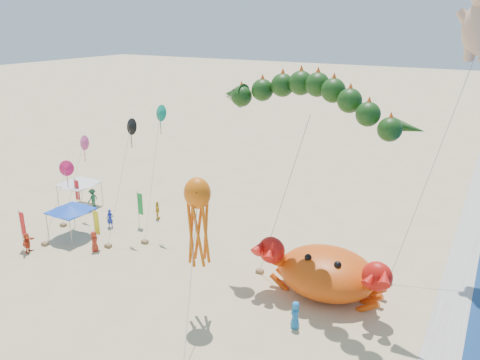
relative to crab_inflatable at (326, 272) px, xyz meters
The scene contains 10 objects.
ground 5.13m from the crab_inflatable, 163.03° to the right, with size 320.00×320.00×0.00m, color #D1B784.
foam_strip 7.66m from the crab_inflatable, 10.92° to the right, with size 320.00×320.00×0.00m, color silver.
crab_inflatable is the anchor object (origin of this frame).
dragon_kite 10.63m from the crab_inflatable, behind, with size 12.68×4.21×13.49m.
octopus_kite 9.36m from the crab_inflatable, 137.11° to the right, with size 3.21×5.70×8.57m.
canopy_blue 20.97m from the crab_inflatable, behind, with size 3.22×3.22×2.71m.
canopy_white 25.55m from the crab_inflatable, behind, with size 3.36×3.36×2.71m.
feather_flags 20.44m from the crab_inflatable, behind, with size 7.81×7.58×3.20m.
beachgoers 17.88m from the crab_inflatable, behind, with size 24.52×11.10×1.81m.
small_kites 19.91m from the crab_inflatable, behind, with size 9.38×6.99×10.60m.
Camera 1 is at (12.78, -24.09, 16.83)m, focal length 35.00 mm.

